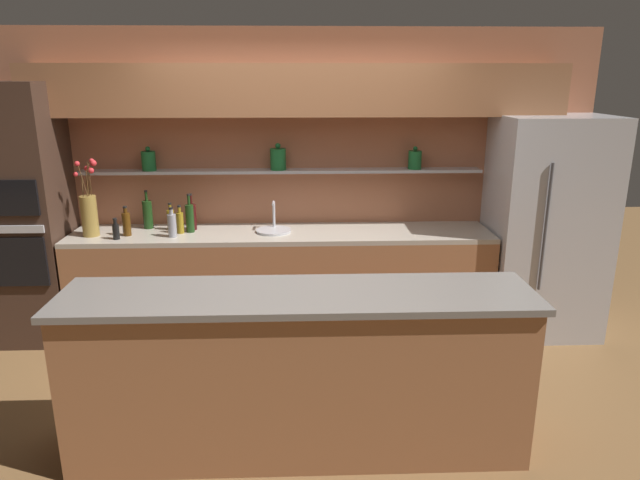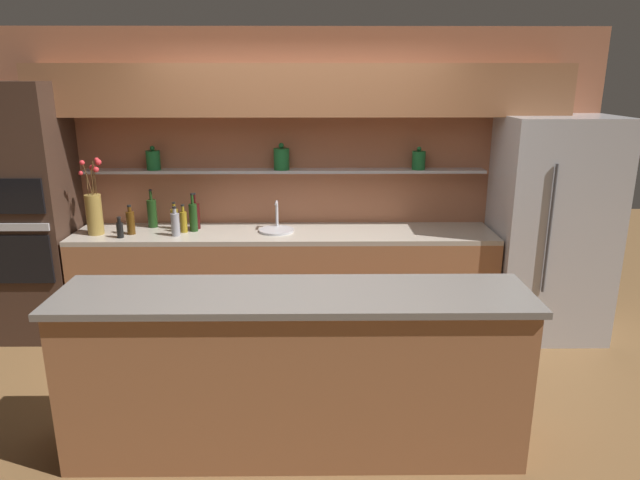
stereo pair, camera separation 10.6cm
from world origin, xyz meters
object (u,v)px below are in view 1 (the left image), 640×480
bottle_spirit_3 (172,225)px  bottle_spirit_0 (126,223)px  bottle_wine_5 (190,218)px  sink_fixture (274,229)px  bottle_wine_7 (192,216)px  flower_vase (89,212)px  refrigerator (546,227)px  oven_tower (25,216)px  bottle_oil_2 (180,222)px  bottle_wine_1 (148,214)px  bottle_sauce_4 (116,231)px  bottle_oil_6 (171,219)px

bottle_spirit_3 → bottle_spirit_0: bearing=172.2°
bottle_spirit_0 → bottle_wine_5: bottle_wine_5 is taller
sink_fixture → bottle_wine_7: bearing=171.9°
sink_fixture → bottle_spirit_3: size_ratio=1.19×
flower_vase → bottle_spirit_0: bearing=-1.4°
refrigerator → bottle_wine_7: (-3.05, 0.15, 0.09)m
oven_tower → bottle_spirit_3: oven_tower is taller
bottle_spirit_3 → flower_vase: bearing=175.0°
oven_tower → bottle_oil_2: bearing=-0.3°
bottle_wine_1 → bottle_sauce_4: size_ratio=1.91×
oven_tower → bottle_wine_7: bearing=4.7°
bottle_oil_6 → bottle_wine_7: 0.18m
bottle_oil_2 → bottle_spirit_3: bottle_spirit_3 is taller
sink_fixture → bottle_sauce_4: (-1.27, -0.19, 0.05)m
sink_fixture → bottle_sauce_4: size_ratio=1.68×
flower_vase → bottle_oil_6: flower_vase is taller
bottle_spirit_0 → bottle_wine_1: (0.12, 0.23, 0.02)m
flower_vase → bottle_spirit_3: (0.68, -0.06, -0.10)m
sink_fixture → bottle_oil_2: size_ratio=1.23×
bottle_spirit_3 → bottle_oil_6: (-0.06, 0.23, -0.01)m
bottle_wine_1 → bottle_wine_7: bearing=-8.2°
bottle_spirit_3 → bottle_wine_5: (0.12, 0.15, 0.02)m
sink_fixture → bottle_wine_1: bearing=171.9°
bottle_oil_2 → bottle_wine_7: 0.14m
bottle_oil_2 → bottle_sauce_4: bottle_oil_2 is taller
refrigerator → bottle_spirit_0: 3.56m
flower_vase → bottle_spirit_3: 0.69m
refrigerator → bottle_spirit_0: size_ratio=7.56×
oven_tower → bottle_spirit_0: size_ratio=8.65×
bottle_oil_2 → bottle_oil_6: bearing=131.4°
sink_fixture → bottle_wine_5: bottle_wine_5 is taller
bottle_oil_2 → bottle_oil_6: size_ratio=1.02×
bottle_wine_1 → bottle_wine_5: bearing=-19.8°
refrigerator → bottle_oil_6: bearing=177.4°
bottle_spirit_0 → bottle_wine_5: bearing=10.3°
sink_fixture → bottle_oil_6: 0.90m
oven_tower → flower_vase: bearing=-5.9°
bottle_wine_7 → bottle_wine_1: bearing=171.8°
bottle_oil_6 → bottle_wine_7: bottle_wine_7 is taller
oven_tower → bottle_spirit_3: bearing=-5.4°
bottle_oil_6 → oven_tower: bearing=-174.6°
refrigerator → bottle_wine_1: 3.45m
bottle_oil_2 → bottle_spirit_3: 0.12m
oven_tower → sink_fixture: size_ratio=7.28×
oven_tower → bottle_wine_5: oven_tower is taller
refrigerator → bottle_oil_6: size_ratio=8.01×
flower_vase → bottle_spirit_3: bearing=-5.0°
bottle_spirit_0 → bottle_wine_1: bottle_wine_1 is taller
bottle_spirit_0 → bottle_spirit_3: 0.39m
bottle_wine_7 → bottle_oil_2: bearing=-123.4°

